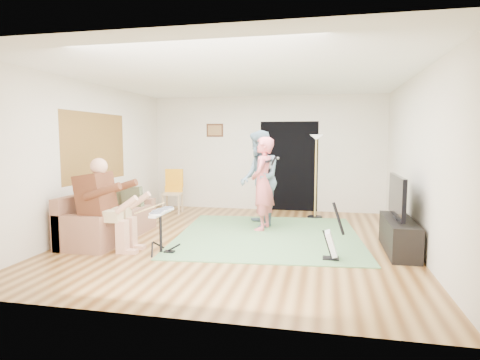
% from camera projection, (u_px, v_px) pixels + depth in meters
% --- Properties ---
extents(floor, '(6.00, 6.00, 0.00)m').
position_uv_depth(floor, '(240.00, 240.00, 6.74)').
color(floor, brown).
rests_on(floor, ground).
extents(walls, '(5.50, 6.00, 2.70)m').
position_uv_depth(walls, '(240.00, 160.00, 6.60)').
color(walls, beige).
rests_on(walls, floor).
extents(ceiling, '(6.00, 6.00, 0.00)m').
position_uv_depth(ceiling, '(240.00, 77.00, 6.46)').
color(ceiling, white).
rests_on(ceiling, walls).
extents(window_blinds, '(0.00, 2.05, 2.05)m').
position_uv_depth(window_blinds, '(96.00, 147.00, 7.34)').
color(window_blinds, olive).
rests_on(window_blinds, walls).
extents(doorway, '(2.10, 0.00, 2.10)m').
position_uv_depth(doorway, '(289.00, 166.00, 9.43)').
color(doorway, black).
rests_on(doorway, walls).
extents(picture_frame, '(0.42, 0.03, 0.32)m').
position_uv_depth(picture_frame, '(215.00, 130.00, 9.71)').
color(picture_frame, '#3F2314').
rests_on(picture_frame, walls).
extents(area_rug, '(3.41, 3.54, 0.02)m').
position_uv_depth(area_rug, '(268.00, 235.00, 7.05)').
color(area_rug, '#527E4D').
rests_on(area_rug, floor).
extents(sofa, '(0.82, 1.98, 0.80)m').
position_uv_depth(sofa, '(106.00, 223.00, 6.88)').
color(sofa, '#885B44').
rests_on(sofa, floor).
extents(drummer, '(0.92, 0.51, 1.41)m').
position_uv_depth(drummer, '(108.00, 214.00, 6.13)').
color(drummer, '#572C18').
rests_on(drummer, sofa).
extents(drum_kit, '(0.36, 0.65, 0.67)m').
position_uv_depth(drum_kit, '(161.00, 234.00, 5.98)').
color(drum_kit, black).
rests_on(drum_kit, floor).
extents(singer, '(0.46, 0.66, 1.74)m').
position_uv_depth(singer, '(263.00, 184.00, 7.42)').
color(singer, '#E06167').
rests_on(singer, floor).
extents(microphone, '(0.06, 0.06, 0.24)m').
position_uv_depth(microphone, '(274.00, 161.00, 7.34)').
color(microphone, black).
rests_on(microphone, singer).
extents(guitarist, '(0.96, 1.09, 1.86)m').
position_uv_depth(guitarist, '(259.00, 179.00, 7.72)').
color(guitarist, slate).
rests_on(guitarist, floor).
extents(guitar_held, '(0.15, 0.61, 0.26)m').
position_uv_depth(guitar_held, '(270.00, 162.00, 7.64)').
color(guitar_held, white).
rests_on(guitar_held, guitarist).
extents(guitar_spare, '(0.30, 0.27, 0.83)m').
position_uv_depth(guitar_spare, '(332.00, 243.00, 5.64)').
color(guitar_spare, black).
rests_on(guitar_spare, floor).
extents(torchiere_lamp, '(0.32, 0.32, 1.79)m').
position_uv_depth(torchiere_lamp, '(316.00, 161.00, 8.55)').
color(torchiere_lamp, black).
rests_on(torchiere_lamp, floor).
extents(dining_chair, '(0.48, 0.50, 1.00)m').
position_uv_depth(dining_chair, '(173.00, 198.00, 9.17)').
color(dining_chair, tan).
rests_on(dining_chair, floor).
extents(tv_cabinet, '(0.40, 1.40, 0.50)m').
position_uv_depth(tv_cabinet, '(399.00, 235.00, 6.05)').
color(tv_cabinet, black).
rests_on(tv_cabinet, floor).
extents(television, '(0.06, 1.15, 0.61)m').
position_uv_depth(television, '(397.00, 196.00, 6.00)').
color(television, black).
rests_on(television, tv_cabinet).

